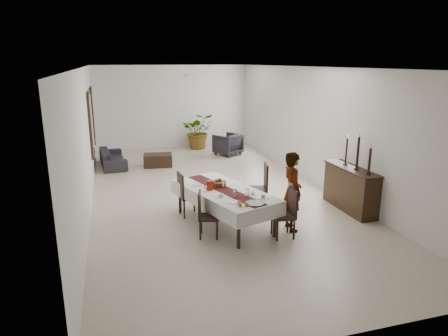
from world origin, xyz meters
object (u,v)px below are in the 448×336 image
woman (292,191)px  sofa (113,158)px  dining_table_top (224,191)px  red_pitcher (210,185)px  sideboard_body (350,189)px

woman → sofa: woman is taller
dining_table_top → red_pitcher: 0.32m
dining_table_top → red_pitcher: red_pitcher is taller
sideboard_body → sofa: 7.68m
dining_table_top → red_pitcher: (-0.28, 0.06, 0.14)m
sofa → woman: bearing=-156.0°
red_pitcher → woman: woman is taller
dining_table_top → sofa: 6.05m
sideboard_body → sofa: bearing=132.6°
red_pitcher → sofa: (-1.88, 5.57, -0.58)m
red_pitcher → sideboard_body: (3.32, -0.08, -0.37)m
dining_table_top → sideboard_body: bearing=-18.5°
woman → sideboard_body: (1.80, 0.66, -0.33)m
sideboard_body → sofa: size_ratio=0.87×
woman → sofa: 7.19m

